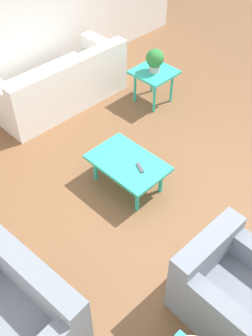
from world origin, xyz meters
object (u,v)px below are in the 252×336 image
(sofa, at_px, (61,86))
(loveseat, at_px, (13,319))
(armchair, at_px, (228,288))
(potted_plant, at_px, (155,59))
(side_table_plant, at_px, (154,75))
(coffee_table, at_px, (128,164))

(sofa, xyz_separation_m, loveseat, (-2.56, 2.54, -0.02))
(sofa, height_order, armchair, sofa)
(sofa, distance_m, potted_plant, 1.46)
(loveseat, relative_size, side_table_plant, 2.09)
(loveseat, bearing_deg, side_table_plant, 110.33)
(potted_plant, bearing_deg, loveseat, 114.21)
(armchair, bearing_deg, coffee_table, 76.18)
(loveseat, bearing_deg, sofa, 131.29)
(coffee_table, bearing_deg, loveseat, 106.97)
(loveseat, distance_m, side_table_plant, 3.92)
(armchair, relative_size, side_table_plant, 1.55)
(sofa, height_order, loveseat, sofa)
(coffee_table, bearing_deg, side_table_plant, -57.52)
(side_table_plant, bearing_deg, coffee_table, 122.48)
(coffee_table, distance_m, potted_plant, 1.89)
(armchair, distance_m, coffee_table, 1.82)
(armchair, height_order, potted_plant, potted_plant)
(loveseat, height_order, coffee_table, loveseat)
(armchair, relative_size, potted_plant, 2.62)
(side_table_plant, xyz_separation_m, potted_plant, (0.00, -0.00, 0.26))
(potted_plant, bearing_deg, coffee_table, 122.48)
(sofa, bearing_deg, armchair, 75.53)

